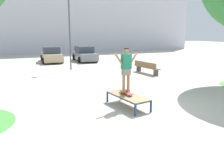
{
  "coord_description": "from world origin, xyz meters",
  "views": [
    {
      "loc": [
        -4.53,
        -6.58,
        2.75
      ],
      "look_at": [
        -0.8,
        2.04,
        1.0
      ],
      "focal_mm": 35.15,
      "sensor_mm": 36.0,
      "label": 1
    }
  ],
  "objects": [
    {
      "name": "car_tan",
      "position": [
        -1.44,
        15.65,
        0.69
      ],
      "size": [
        2.06,
        4.27,
        1.5
      ],
      "color": "tan",
      "rests_on": "ground"
    },
    {
      "name": "skateboard",
      "position": [
        -0.81,
        0.66,
        0.54
      ],
      "size": [
        0.24,
        0.81,
        0.09
      ],
      "color": "#B23333",
      "rests_on": "skate_box"
    },
    {
      "name": "car_grey",
      "position": [
        1.8,
        15.1,
        0.69
      ],
      "size": [
        2.02,
        4.25,
        1.5
      ],
      "color": "slate",
      "rests_on": "ground"
    },
    {
      "name": "skater",
      "position": [
        -0.81,
        0.66,
        1.53
      ],
      "size": [
        1.0,
        0.3,
        1.69
      ],
      "color": "#8E6647",
      "rests_on": "skateboard"
    },
    {
      "name": "building_facade",
      "position": [
        3.5,
        27.42,
        6.78
      ],
      "size": [
        40.96,
        4.0,
        13.55
      ],
      "primitive_type": "cube",
      "color": "silver",
      "rests_on": "ground"
    },
    {
      "name": "skate_box",
      "position": [
        -0.8,
        0.54,
        0.41
      ],
      "size": [
        1.04,
        1.99,
        0.46
      ],
      "color": "navy",
      "rests_on": "ground"
    },
    {
      "name": "park_bench",
      "position": [
        3.74,
        6.43,
        0.45
      ],
      "size": [
        0.69,
        2.43,
        0.83
      ],
      "color": "brown",
      "rests_on": "ground"
    },
    {
      "name": "light_post",
      "position": [
        -0.77,
        10.15,
        3.83
      ],
      "size": [
        0.36,
        0.36,
        5.83
      ],
      "color": "#4C4C51",
      "rests_on": "ground"
    },
    {
      "name": "ground_plane",
      "position": [
        0.0,
        0.0,
        0.0
      ],
      "size": [
        120.0,
        120.0,
        0.0
      ],
      "primitive_type": "plane",
      "color": "#B2AA9E"
    }
  ]
}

